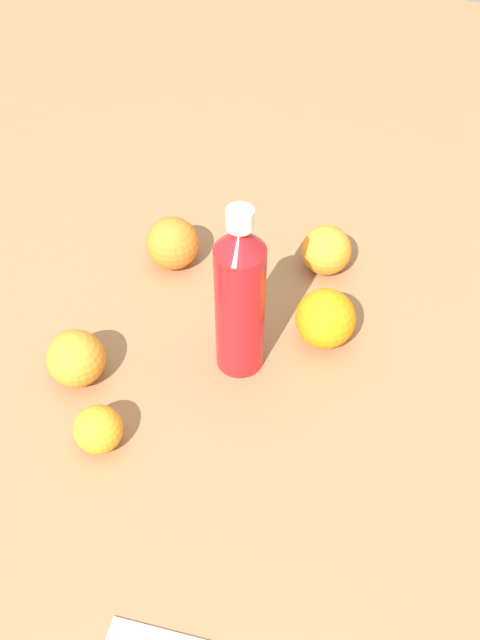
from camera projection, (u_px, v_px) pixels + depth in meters
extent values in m
plane|color=olive|center=(204.00, 368.00, 1.05)|extent=(2.40, 2.40, 0.00)
cylinder|color=red|center=(240.00, 309.00, 0.98)|extent=(0.06, 0.06, 0.20)
cone|color=red|center=(240.00, 239.00, 0.90)|extent=(0.06, 0.06, 0.04)
cylinder|color=white|center=(240.00, 219.00, 0.87)|extent=(0.03, 0.03, 0.02)
sphere|color=orange|center=(172.00, 243.00, 1.16)|extent=(0.08, 0.08, 0.08)
sphere|color=orange|center=(98.00, 429.00, 0.94)|extent=(0.06, 0.06, 0.06)
sphere|color=orange|center=(327.00, 250.00, 1.15)|extent=(0.07, 0.07, 0.07)
sphere|color=orange|center=(76.00, 359.00, 1.01)|extent=(0.08, 0.08, 0.08)
sphere|color=orange|center=(325.00, 319.00, 1.05)|extent=(0.08, 0.08, 0.08)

